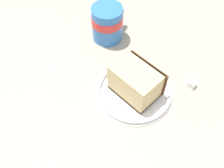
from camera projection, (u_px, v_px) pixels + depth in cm
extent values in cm
cube|color=tan|center=(114.00, 98.00, 60.39)|extent=(127.06, 127.06, 3.19)
cylinder|color=white|center=(134.00, 94.00, 58.69)|extent=(16.97, 16.97, 0.70)
torus|color=white|center=(134.00, 92.00, 58.09)|extent=(16.42, 16.42, 0.81)
cube|color=#472814|center=(134.00, 92.00, 58.17)|extent=(11.58, 11.88, 0.60)
cube|color=#DBC184|center=(135.00, 83.00, 55.41)|extent=(11.58, 11.88, 6.22)
cube|color=#472814|center=(147.00, 73.00, 56.93)|extent=(6.96, 7.82, 6.22)
cylinder|color=#3372BF|center=(107.00, 23.00, 66.00)|extent=(7.62, 7.62, 9.03)
cylinder|color=red|center=(107.00, 19.00, 64.94)|extent=(7.78, 7.78, 2.27)
cylinder|color=#47230F|center=(107.00, 12.00, 63.08)|extent=(6.71, 6.71, 0.40)
torus|color=#3372BF|center=(117.00, 15.00, 67.75)|extent=(4.31, 4.62, 5.15)
ellipsoid|color=silver|center=(53.00, 71.00, 62.47)|extent=(3.02, 2.03, 0.80)
cylinder|color=silver|center=(28.00, 72.00, 62.43)|extent=(8.74, 0.59, 0.50)
cube|color=white|center=(192.00, 84.00, 59.70)|extent=(2.25, 2.25, 1.60)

